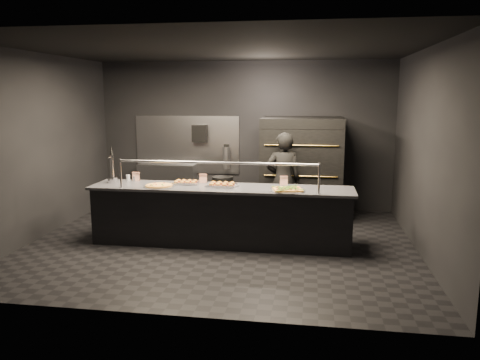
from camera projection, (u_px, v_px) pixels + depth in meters
The scene contains 15 objects.
room at pixel (220, 149), 7.21m from camera, with size 6.04×6.00×3.00m.
service_counter at pixel (221, 215), 7.34m from camera, with size 4.10×0.78×1.37m.
pizza_oven at pixel (301, 167), 8.92m from camera, with size 1.50×1.23×1.91m.
prep_shelf at pixel (168, 185), 9.84m from camera, with size 1.20×0.35×0.90m, color #99999E.
towel_dispenser at pixel (200, 133), 9.60m from camera, with size 0.30×0.20×0.35m, color black.
fire_extinguisher at pixel (226, 157), 9.62m from camera, with size 0.14×0.14×0.51m.
beer_tap at pixel (112, 172), 7.56m from camera, with size 0.16×0.22×0.61m.
round_pizza at pixel (159, 186), 7.26m from camera, with size 0.48×0.48×0.03m.
slider_tray_a at pixel (186, 182), 7.49m from camera, with size 0.44×0.35×0.06m.
slider_tray_b at pixel (222, 185), 7.28m from camera, with size 0.53×0.46×0.07m.
square_pizza at pixel (287, 189), 6.95m from camera, with size 0.53×0.53×0.05m.
condiment_jar at pixel (130, 178), 7.73m from camera, with size 0.16×0.06×0.11m.
tent_cards at pixel (206, 178), 7.56m from camera, with size 2.57×0.04×0.15m.
trash_bin at pixel (223, 194), 9.47m from camera, with size 0.42×0.42×0.71m, color black.
worker at pixel (283, 181), 8.19m from camera, with size 0.62×0.41×1.70m, color black.
Camera 1 is at (1.38, -6.99, 2.32)m, focal length 35.00 mm.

